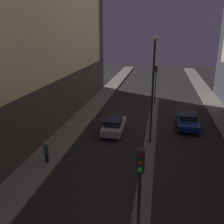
# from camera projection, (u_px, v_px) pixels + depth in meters

# --- Properties ---
(median_strip) EXTENTS (0.96, 28.96, 0.13)m
(median_strip) POSITION_uv_depth(u_px,v_px,m) (151.00, 136.00, 22.64)
(median_strip) COLOR #56544F
(median_strip) RESTS_ON ground
(traffic_light_near) EXTENTS (0.32, 0.42, 4.91)m
(traffic_light_near) POSITION_uv_depth(u_px,v_px,m) (140.00, 181.00, 9.51)
(traffic_light_near) COLOR black
(traffic_light_near) RESTS_ON median_strip
(traffic_light_mid) EXTENTS (0.32, 0.42, 4.91)m
(traffic_light_mid) POSITION_uv_depth(u_px,v_px,m) (156.00, 77.00, 31.04)
(traffic_light_mid) COLOR black
(traffic_light_mid) RESTS_ON median_strip
(street_lamp) EXTENTS (0.46, 0.46, 8.72)m
(street_lamp) POSITION_uv_depth(u_px,v_px,m) (153.00, 78.00, 19.45)
(street_lamp) COLOR black
(street_lamp) RESTS_ON median_strip
(car_left_lane) EXTENTS (1.76, 4.20, 1.49)m
(car_left_lane) POSITION_uv_depth(u_px,v_px,m) (114.00, 125.00, 23.27)
(car_left_lane) COLOR #B2B2B7
(car_left_lane) RESTS_ON ground
(car_right_lane) EXTENTS (1.91, 4.49, 1.35)m
(car_right_lane) POSITION_uv_depth(u_px,v_px,m) (187.00, 120.00, 24.71)
(car_right_lane) COLOR navy
(car_right_lane) RESTS_ON ground
(pedestrian_on_left_sidewalk) EXTENTS (0.35, 0.35, 1.59)m
(pedestrian_on_left_sidewalk) POSITION_uv_depth(u_px,v_px,m) (46.00, 151.00, 17.70)
(pedestrian_on_left_sidewalk) COLOR black
(pedestrian_on_left_sidewalk) RESTS_ON sidewalk_left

